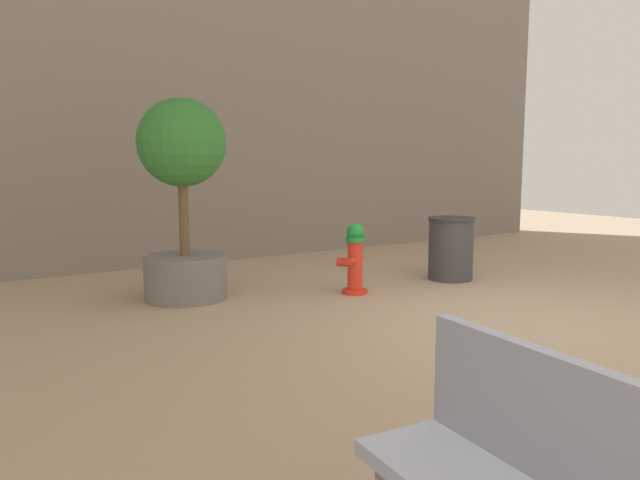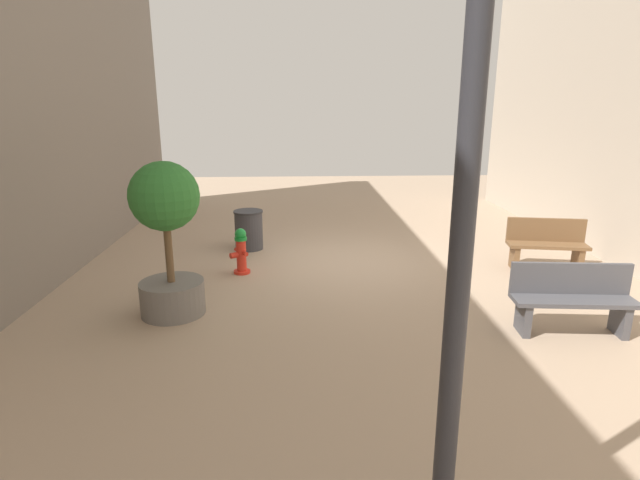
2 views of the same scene
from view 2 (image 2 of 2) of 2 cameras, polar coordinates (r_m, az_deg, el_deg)
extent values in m
plane|color=tan|center=(9.97, 3.12, -2.50)|extent=(23.40, 23.40, 0.00)
cylinder|color=red|center=(9.44, -8.79, -3.54)|extent=(0.30, 0.30, 0.05)
cylinder|color=red|center=(9.34, -8.87, -1.73)|extent=(0.18, 0.18, 0.58)
cylinder|color=#198C33|center=(9.26, -8.95, 0.16)|extent=(0.22, 0.22, 0.06)
sphere|color=#198C33|center=(9.23, -8.97, 0.68)|extent=(0.21, 0.21, 0.21)
cylinder|color=red|center=(9.21, -8.49, -1.52)|extent=(0.14, 0.15, 0.08)
cylinder|color=red|center=(9.44, -9.27, -1.13)|extent=(0.14, 0.15, 0.08)
cylinder|color=red|center=(9.27, -9.69, -1.71)|extent=(0.17, 0.16, 0.10)
cube|color=brown|center=(10.53, 27.07, -1.96)|extent=(0.17, 0.41, 0.45)
cube|color=brown|center=(10.19, 21.08, -1.81)|extent=(0.17, 0.41, 0.45)
cube|color=brown|center=(10.28, 24.28, -0.53)|extent=(1.47, 0.68, 0.06)
cube|color=brown|center=(10.39, 24.14, 1.08)|extent=(1.41, 0.30, 0.44)
cube|color=#4C4C51|center=(8.00, 30.77, -7.67)|extent=(0.14, 0.40, 0.45)
cube|color=#4C4C51|center=(7.48, 21.95, -8.09)|extent=(0.14, 0.40, 0.45)
cube|color=#4C4C51|center=(7.63, 26.74, -6.13)|extent=(1.64, 0.59, 0.06)
cube|color=#4C4C51|center=(7.71, 26.41, -3.89)|extent=(1.61, 0.21, 0.44)
cylinder|color=slate|center=(7.85, -16.29, -6.24)|extent=(0.94, 0.94, 0.50)
cylinder|color=brown|center=(7.61, -16.71, -1.05)|extent=(0.11, 0.11, 0.98)
sphere|color=#2D722D|center=(7.44, -17.17, 4.75)|extent=(0.99, 0.99, 0.99)
cylinder|color=#2D2D33|center=(3.05, 15.38, -4.50)|extent=(0.14, 0.14, 3.88)
cylinder|color=#38383D|center=(10.85, -8.04, 1.04)|extent=(0.59, 0.59, 0.79)
cylinder|color=#2C2C30|center=(10.75, -8.12, 3.19)|extent=(0.62, 0.62, 0.04)
camera|label=1|loc=(6.77, 40.54, -1.20)|focal=33.54mm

